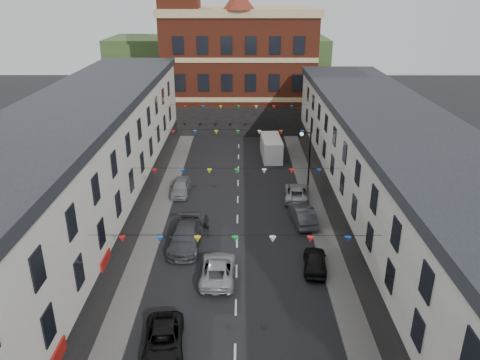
{
  "coord_description": "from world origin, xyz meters",
  "views": [
    {
      "loc": [
        0.33,
        -27.8,
        18.32
      ],
      "look_at": [
        0.22,
        7.83,
        3.69
      ],
      "focal_mm": 35.0,
      "sensor_mm": 36.0,
      "label": 1
    }
  ],
  "objects_px": {
    "car_right_e": "(303,215)",
    "pedestrian": "(206,223)",
    "car_left_e": "(181,187)",
    "car_left_c": "(164,341)",
    "car_left_d": "(186,237)",
    "moving_car": "(218,269)",
    "car_right_f": "(297,192)",
    "white_van": "(271,148)",
    "street_lamp": "(307,153)",
    "car_right_d": "(315,261)"
  },
  "relations": [
    {
      "from": "car_right_d",
      "to": "car_right_f",
      "type": "bearing_deg",
      "value": -83.6
    },
    {
      "from": "moving_car",
      "to": "white_van",
      "type": "bearing_deg",
      "value": -100.6
    },
    {
      "from": "car_left_e",
      "to": "car_left_d",
      "type": "bearing_deg",
      "value": -80.78
    },
    {
      "from": "car_left_c",
      "to": "car_right_f",
      "type": "distance_m",
      "value": 22.0
    },
    {
      "from": "street_lamp",
      "to": "car_left_e",
      "type": "xyz_separation_m",
      "value": [
        -12.05,
        -0.64,
        -3.19
      ]
    },
    {
      "from": "car_right_f",
      "to": "pedestrian",
      "type": "bearing_deg",
      "value": 45.15
    },
    {
      "from": "car_left_c",
      "to": "white_van",
      "type": "distance_m",
      "value": 32.34
    },
    {
      "from": "car_right_e",
      "to": "pedestrian",
      "type": "bearing_deg",
      "value": 4.74
    },
    {
      "from": "street_lamp",
      "to": "moving_car",
      "type": "height_order",
      "value": "street_lamp"
    },
    {
      "from": "car_left_c",
      "to": "car_right_e",
      "type": "relative_size",
      "value": 1.01
    },
    {
      "from": "car_left_e",
      "to": "car_right_f",
      "type": "xyz_separation_m",
      "value": [
        11.0,
        -1.18,
        -0.07
      ]
    },
    {
      "from": "car_right_f",
      "to": "car_right_e",
      "type": "bearing_deg",
      "value": 96.01
    },
    {
      "from": "car_right_d",
      "to": "moving_car",
      "type": "relative_size",
      "value": 0.79
    },
    {
      "from": "street_lamp",
      "to": "car_left_e",
      "type": "distance_m",
      "value": 12.48
    },
    {
      "from": "car_left_e",
      "to": "car_right_f",
      "type": "distance_m",
      "value": 11.06
    },
    {
      "from": "white_van",
      "to": "car_right_d",
      "type": "bearing_deg",
      "value": -88.31
    },
    {
      "from": "street_lamp",
      "to": "car_left_d",
      "type": "relative_size",
      "value": 1.07
    },
    {
      "from": "car_left_e",
      "to": "moving_car",
      "type": "relative_size",
      "value": 0.86
    },
    {
      "from": "car_left_d",
      "to": "car_right_d",
      "type": "xyz_separation_m",
      "value": [
        9.41,
        -3.13,
        -0.14
      ]
    },
    {
      "from": "car_right_d",
      "to": "moving_car",
      "type": "distance_m",
      "value": 6.84
    },
    {
      "from": "car_right_e",
      "to": "pedestrian",
      "type": "xyz_separation_m",
      "value": [
        -7.98,
        -1.63,
        0.03
      ]
    },
    {
      "from": "moving_car",
      "to": "car_left_e",
      "type": "bearing_deg",
      "value": -72.2
    },
    {
      "from": "car_right_d",
      "to": "car_right_e",
      "type": "height_order",
      "value": "car_right_e"
    },
    {
      "from": "street_lamp",
      "to": "car_right_f",
      "type": "height_order",
      "value": "street_lamp"
    },
    {
      "from": "car_left_c",
      "to": "car_left_e",
      "type": "relative_size",
      "value": 1.09
    },
    {
      "from": "car_right_d",
      "to": "street_lamp",
      "type": "bearing_deg",
      "value": -87.97
    },
    {
      "from": "moving_car",
      "to": "white_van",
      "type": "distance_m",
      "value": 24.99
    },
    {
      "from": "car_right_f",
      "to": "white_van",
      "type": "xyz_separation_m",
      "value": [
        -1.7,
        11.52,
        0.57
      ]
    },
    {
      "from": "car_right_d",
      "to": "car_right_f",
      "type": "distance_m",
      "value": 11.89
    },
    {
      "from": "car_left_e",
      "to": "car_left_c",
      "type": "bearing_deg",
      "value": -85.43
    },
    {
      "from": "white_van",
      "to": "pedestrian",
      "type": "bearing_deg",
      "value": -111.69
    },
    {
      "from": "car_left_c",
      "to": "car_right_d",
      "type": "bearing_deg",
      "value": 34.64
    },
    {
      "from": "car_left_e",
      "to": "pedestrian",
      "type": "distance_m",
      "value": 8.25
    },
    {
      "from": "car_left_d",
      "to": "car_left_e",
      "type": "height_order",
      "value": "car_left_d"
    },
    {
      "from": "car_left_d",
      "to": "pedestrian",
      "type": "relative_size",
      "value": 3.58
    },
    {
      "from": "pedestrian",
      "to": "car_right_d",
      "type": "bearing_deg",
      "value": -17.61
    },
    {
      "from": "car_left_e",
      "to": "car_right_e",
      "type": "height_order",
      "value": "car_right_e"
    },
    {
      "from": "car_left_d",
      "to": "moving_car",
      "type": "bearing_deg",
      "value": -56.11
    },
    {
      "from": "car_left_e",
      "to": "white_van",
      "type": "height_order",
      "value": "white_van"
    },
    {
      "from": "car_left_c",
      "to": "moving_car",
      "type": "xyz_separation_m",
      "value": [
        2.62,
        6.95,
        0.05
      ]
    },
    {
      "from": "car_left_c",
      "to": "car_left_d",
      "type": "xyz_separation_m",
      "value": [
        -0.04,
        11.14,
        0.17
      ]
    },
    {
      "from": "car_left_d",
      "to": "white_van",
      "type": "height_order",
      "value": "white_van"
    },
    {
      "from": "car_right_e",
      "to": "pedestrian",
      "type": "distance_m",
      "value": 8.15
    },
    {
      "from": "car_left_c",
      "to": "white_van",
      "type": "bearing_deg",
      "value": 70.42
    },
    {
      "from": "street_lamp",
      "to": "pedestrian",
      "type": "distance_m",
      "value": 12.68
    },
    {
      "from": "car_left_c",
      "to": "white_van",
      "type": "height_order",
      "value": "white_van"
    },
    {
      "from": "car_right_f",
      "to": "car_right_d",
      "type": "bearing_deg",
      "value": 96.01
    },
    {
      "from": "car_right_f",
      "to": "pedestrian",
      "type": "distance_m",
      "value": 10.3
    },
    {
      "from": "car_left_d",
      "to": "car_right_d",
      "type": "relative_size",
      "value": 1.43
    },
    {
      "from": "car_left_c",
      "to": "car_left_d",
      "type": "bearing_deg",
      "value": 84.35
    }
  ]
}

